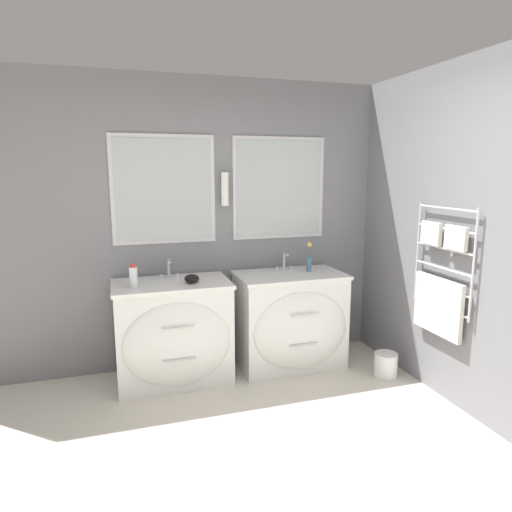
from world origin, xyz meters
TOP-DOWN VIEW (x-y plane):
  - wall_back at (0.01, 2.24)m, footprint 4.88×0.15m
  - wall_right at (1.67, 0.99)m, footprint 0.13×4.31m
  - vanity_left at (-0.37, 1.86)m, footprint 0.97×0.64m
  - vanity_right at (0.70, 1.86)m, footprint 0.97×0.64m
  - faucet_left at (-0.37, 2.04)m, footprint 0.17×0.11m
  - faucet_right at (0.70, 2.04)m, footprint 0.17×0.11m
  - toiletry_bottle at (-0.68, 1.80)m, footprint 0.07×0.07m
  - amenity_bowl at (-0.21, 1.81)m, footprint 0.12×0.12m
  - flower_vase at (0.90, 1.93)m, footprint 0.05×0.05m
  - waste_bin at (1.41, 1.38)m, footprint 0.21×0.21m

SIDE VIEW (x-z plane):
  - waste_bin at x=1.41m, z-range 0.01..0.22m
  - vanity_left at x=-0.37m, z-range 0.01..0.88m
  - vanity_right at x=0.70m, z-range 0.01..0.88m
  - amenity_bowl at x=-0.21m, z-range 0.87..0.94m
  - faucet_left at x=-0.37m, z-range 0.86..1.03m
  - faucet_right at x=0.70m, z-range 0.86..1.03m
  - toiletry_bottle at x=-0.68m, z-range 0.86..1.06m
  - flower_vase at x=0.90m, z-range 0.84..1.11m
  - wall_right at x=1.67m, z-range -0.01..2.59m
  - wall_back at x=0.01m, z-range 0.01..2.61m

